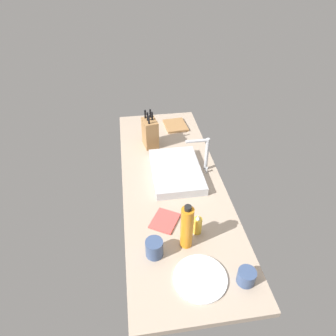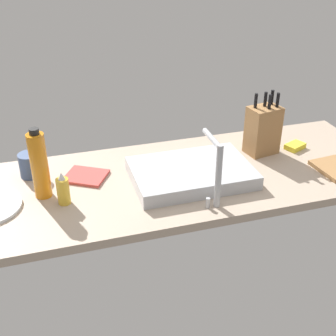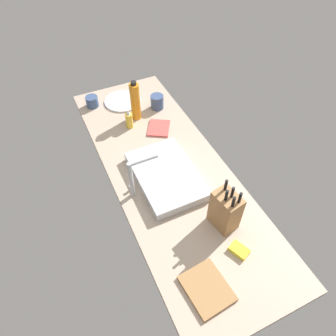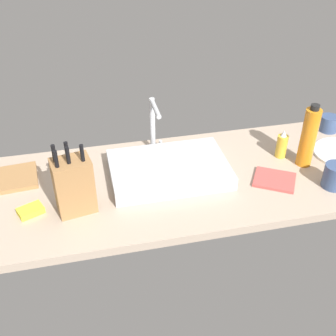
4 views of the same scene
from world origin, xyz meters
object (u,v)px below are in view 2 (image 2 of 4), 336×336
object	(u,v)px
dish_towel	(86,176)
dish_sponge	(295,146)
faucet	(216,167)
knife_block	(263,130)
water_bottle	(39,165)
ceramic_cup	(30,165)
soap_bottle	(63,190)
sink_basin	(191,173)

from	to	relation	value
dish_towel	dish_sponge	distance (cm)	96.06
faucet	knife_block	bearing A→B (deg)	-137.61
water_bottle	dish_sponge	distance (cm)	114.15
faucet	dish_towel	bearing A→B (deg)	-36.88
faucet	dish_towel	distance (cm)	56.30
dish_towel	dish_sponge	bearing A→B (deg)	179.22
ceramic_cup	knife_block	bearing A→B (deg)	175.35
water_bottle	dish_towel	bearing A→B (deg)	-152.52
soap_bottle	ceramic_cup	distance (cm)	27.11
knife_block	ceramic_cup	xyz separation A→B (cm)	(100.37, -8.16, -6.19)
faucet	soap_bottle	distance (cm)	56.73
faucet	ceramic_cup	size ratio (longest dim) A/B	2.54
dish_towel	dish_sponge	world-z (taller)	dish_sponge
knife_block	ceramic_cup	world-z (taller)	knife_block
sink_basin	knife_block	distance (cm)	41.38
faucet	ceramic_cup	bearing A→B (deg)	-32.27
knife_block	water_bottle	xyz separation A→B (cm)	(96.42, 8.97, 2.14)
soap_bottle	dish_towel	distance (cm)	20.02
soap_bottle	water_bottle	world-z (taller)	water_bottle
sink_basin	faucet	size ratio (longest dim) A/B	1.91
dish_towel	dish_sponge	size ratio (longest dim) A/B	1.80
soap_bottle	ceramic_cup	bearing A→B (deg)	-65.86
water_bottle	dish_towel	distance (cm)	23.17
sink_basin	ceramic_cup	size ratio (longest dim) A/B	4.84
dish_towel	soap_bottle	bearing A→B (deg)	58.66
ceramic_cup	faucet	bearing A→B (deg)	147.73
ceramic_cup	sink_basin	bearing A→B (deg)	160.70
sink_basin	knife_block	world-z (taller)	knife_block
faucet	knife_block	distance (cm)	48.59
knife_block	soap_bottle	xyz separation A→B (cm)	(89.29, 16.57, -5.49)
knife_block	dish_sponge	xyz separation A→B (cm)	(-16.83, 1.34, -9.95)
knife_block	water_bottle	world-z (taller)	same
ceramic_cup	dish_sponge	world-z (taller)	ceramic_cup
faucet	water_bottle	xyz separation A→B (cm)	(60.67, -23.67, -2.01)
faucet	dish_towel	xyz separation A→B (cm)	(43.47, -32.61, -14.70)
sink_basin	ceramic_cup	distance (cm)	65.92
faucet	soap_bottle	size ratio (longest dim) A/B	1.92
faucet	knife_block	xyz separation A→B (cm)	(-35.75, -32.64, -4.15)
knife_block	dish_towel	size ratio (longest dim) A/B	1.73
knife_block	ceramic_cup	size ratio (longest dim) A/B	2.84
sink_basin	faucet	world-z (taller)	faucet
water_bottle	ceramic_cup	distance (cm)	19.46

